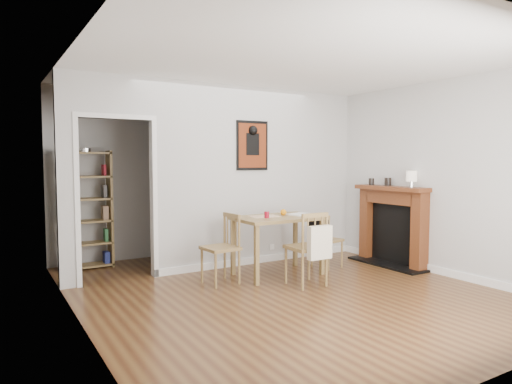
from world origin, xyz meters
TOP-DOWN VIEW (x-y plane):
  - ground at (0.00, 0.00)m, footprint 5.20×5.20m
  - room_shell at (0.10, 1.34)m, footprint 5.20×5.20m
  - dining_table at (0.37, 0.62)m, footprint 1.16×0.74m
  - chair_left at (-0.49, 0.62)m, footprint 0.47×0.47m
  - chair_right at (1.19, 0.59)m, footprint 0.50×0.45m
  - chair_front at (0.38, -0.00)m, footprint 0.47×0.53m
  - bookshelf at (-1.75, 2.34)m, footprint 0.71×0.28m
  - fireplace at (2.16, 0.25)m, footprint 0.45×1.25m
  - red_glass at (0.16, 0.57)m, footprint 0.06×0.06m
  - orange_fruit at (0.50, 0.68)m, footprint 0.08×0.08m
  - placemat at (0.22, 0.71)m, footprint 0.41×0.33m
  - notebook at (0.72, 0.61)m, footprint 0.37×0.31m
  - mantel_lamp at (2.12, -0.11)m, footprint 0.15×0.15m
  - ceramic_jar_a at (2.17, 0.36)m, footprint 0.10×0.10m
  - ceramic_jar_b at (2.08, 0.61)m, footprint 0.08×0.08m

SIDE VIEW (x-z plane):
  - ground at x=0.00m, z-range 0.00..0.00m
  - chair_right at x=1.19m, z-range 0.01..0.79m
  - chair_left at x=-0.49m, z-range 0.00..0.87m
  - chair_front at x=0.38m, z-range 0.01..0.92m
  - fireplace at x=2.16m, z-range 0.04..1.20m
  - dining_table at x=0.37m, z-range 0.30..1.09m
  - placemat at x=0.22m, z-range 0.79..0.79m
  - notebook at x=0.72m, z-range 0.79..0.80m
  - bookshelf at x=-1.75m, z-range -0.01..1.66m
  - red_glass at x=0.16m, z-range 0.79..0.87m
  - orange_fruit at x=0.50m, z-range 0.79..0.87m
  - ceramic_jar_b at x=2.08m, z-range 1.16..1.26m
  - ceramic_jar_a at x=2.17m, z-range 1.16..1.28m
  - room_shell at x=0.10m, z-range -1.30..3.90m
  - mantel_lamp at x=2.12m, z-range 1.19..1.42m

